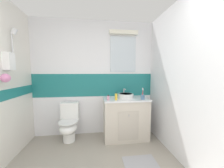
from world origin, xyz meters
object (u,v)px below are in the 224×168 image
(perfume_flask_small, at_px, (108,98))
(toilet, at_px, (69,123))
(toothbrush_cup, at_px, (143,97))
(sink_basin, at_px, (126,95))
(soap_dispenser, at_px, (116,97))

(perfume_flask_small, bearing_deg, toilet, 167.37)
(toothbrush_cup, relative_size, perfume_flask_small, 2.27)
(sink_basin, bearing_deg, soap_dispenser, -140.13)
(toilet, xyz_separation_m, soap_dispenser, (0.93, -0.19, 0.56))
(sink_basin, bearing_deg, toilet, -179.73)
(perfume_flask_small, bearing_deg, toothbrush_cup, -2.57)
(toilet, bearing_deg, toothbrush_cup, -8.00)
(soap_dispenser, bearing_deg, toothbrush_cup, -1.42)
(sink_basin, height_order, toothbrush_cup, toothbrush_cup)
(sink_basin, xyz_separation_m, perfume_flask_small, (-0.39, -0.18, 0.00))
(soap_dispenser, distance_m, perfume_flask_small, 0.15)
(toilet, relative_size, perfume_flask_small, 7.61)
(toothbrush_cup, bearing_deg, perfume_flask_small, 177.43)
(sink_basin, relative_size, soap_dispenser, 2.23)
(toothbrush_cup, height_order, soap_dispenser, toothbrush_cup)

